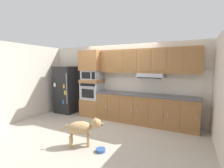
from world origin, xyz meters
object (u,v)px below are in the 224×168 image
Objects in this scene: refrigerator at (67,89)px; dog at (83,128)px; screwdriver at (113,92)px; built_in_oven at (92,91)px; microwave at (92,75)px; dog_food_bowl at (101,150)px.

dog is (2.17, -1.91, -0.47)m from refrigerator.
refrigerator reaches higher than screwdriver.
refrigerator is 2.93m from dog.
screwdriver is 0.20× the size of dog.
screwdriver reaches higher than dog.
dog is at bearing -41.38° from refrigerator.
dog is at bearing -62.11° from built_in_oven.
refrigerator is at bearing 104.18° from dog.
dog is (0.18, -1.86, -0.52)m from screwdriver.
built_in_oven is at bearing 172.28° from screwdriver.
microwave reaches higher than dog.
built_in_oven is 2.69m from dog_food_bowl.
refrigerator is 1.12m from built_in_oven.
dog_food_bowl is (1.53, -2.04, -1.43)m from microwave.
built_in_oven is 0.56m from microwave.
refrigerator is 2.51× the size of built_in_oven.
built_in_oven is at bearing 83.45° from dog.
refrigerator is 2.73× the size of microwave.
microwave is at bearing 172.28° from screwdriver.
dog reaches higher than dog_food_bowl.
built_in_oven is at bearing 126.86° from dog_food_bowl.
built_in_oven reaches higher than screwdriver.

